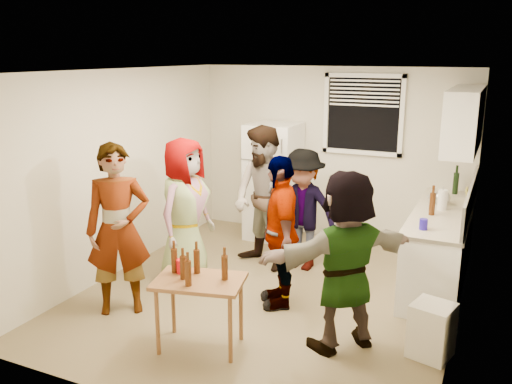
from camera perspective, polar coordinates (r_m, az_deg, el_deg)
The scene contains 23 objects.
room at distance 6.30m, azimuth 1.38°, elevation -10.72°, with size 4.00×4.50×2.50m, color beige, non-canonical shape.
window at distance 7.71m, azimuth 11.21°, elevation 8.00°, with size 1.12×0.10×1.06m, color white, non-canonical shape.
refrigerator at distance 7.94m, azimuth 1.85°, elevation 1.13°, with size 0.70×0.70×1.70m, color white.
counter_lower at distance 6.80m, azimuth 18.75°, elevation -5.68°, with size 0.60×2.20×0.86m, color white.
countertop at distance 6.66m, azimuth 19.06°, elevation -2.04°, with size 0.64×2.22×0.04m, color beige.
backsplash at distance 6.59m, azimuth 21.66°, elevation -0.64°, with size 0.03×2.20×0.36m, color beige.
upper_cabinets at distance 6.64m, azimuth 21.13°, elevation 7.18°, with size 0.34×1.60×0.70m, color white.
kettle at distance 6.92m, azimuth 18.91°, elevation -1.25°, with size 0.24×0.20×0.20m, color silver, non-canonical shape.
paper_towel at distance 6.71m, azimuth 18.95°, elevation -1.74°, with size 0.11×0.11×0.24m, color white.
wine_bottle at distance 7.50m, azimuth 20.19°, elevation -0.18°, with size 0.07×0.07×0.28m, color black.
beer_bottle_counter at distance 6.45m, azimuth 17.97°, elevation -2.30°, with size 0.07×0.07×0.25m, color #47230C.
blue_cup at distance 5.90m, azimuth 17.17°, elevation -3.79°, with size 0.09×0.09×0.11m, color #2114A7.
picture_frame at distance 7.18m, azimuth 21.37°, elevation -0.28°, with size 0.02×0.19×0.16m, color gold.
trash_bin at distance 5.28m, azimuth 18.01°, elevation -13.71°, with size 0.34×0.34×0.51m, color white.
serving_table at distance 5.33m, azimuth -5.80°, elevation -15.85°, with size 0.80×0.54×0.68m, color brown, non-canonical shape.
beer_bottle_table at distance 5.05m, azimuth -7.64°, elevation -9.04°, with size 0.06×0.06×0.22m, color #47230C.
red_cup at distance 5.18m, azimuth -7.81°, elevation -8.42°, with size 0.10×0.10×0.13m, color red.
guest_grey at distance 6.70m, azimuth -7.23°, elevation -9.25°, with size 0.85×1.75×0.56m, color gray.
guest_stripe at distance 6.13m, azimuth -13.76°, elevation -11.92°, with size 0.66×1.81×0.43m, color #141933.
guest_back_left at distance 7.07m, azimuth 0.84°, elevation -7.83°, with size 0.88×1.82×0.69m, color brown.
guest_back_right at distance 7.07m, azimuth 4.77°, elevation -7.87°, with size 1.00×1.54×0.57m, color #39393E.
guest_black at distance 6.10m, azimuth 2.47°, elevation -11.62°, with size 0.97×1.66×0.41m, color black.
guest_orange at distance 5.38m, azimuth 9.02°, elevation -15.61°, with size 1.58×1.70×0.50m, color #CB643B.
Camera 1 is at (2.26, -5.24, 2.68)m, focal length 38.00 mm.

